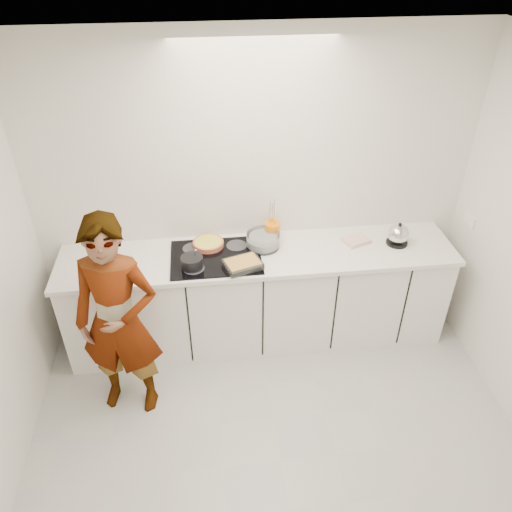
{
  "coord_description": "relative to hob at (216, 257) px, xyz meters",
  "views": [
    {
      "loc": [
        -0.42,
        -2.03,
        3.22
      ],
      "look_at": [
        -0.05,
        1.05,
        1.05
      ],
      "focal_mm": 35.0,
      "sensor_mm": 36.0,
      "label": 1
    }
  ],
  "objects": [
    {
      "name": "kettle",
      "position": [
        1.52,
        0.03,
        0.08
      ],
      "size": [
        0.22,
        0.22,
        0.2
      ],
      "color": "black",
      "rests_on": "countertop"
    },
    {
      "name": "base_cabinets",
      "position": [
        0.35,
        0.02,
        -0.48
      ],
      "size": [
        3.2,
        0.58,
        0.87
      ],
      "primitive_type": "cube",
      "color": "white",
      "rests_on": "floor"
    },
    {
      "name": "tart_dish",
      "position": [
        -0.05,
        0.16,
        0.03
      ],
      "size": [
        0.29,
        0.29,
        0.04
      ],
      "color": "#BE5E3B",
      "rests_on": "hob"
    },
    {
      "name": "floor",
      "position": [
        0.35,
        -1.26,
        -0.92
      ],
      "size": [
        3.6,
        3.2,
        0.0
      ],
      "primitive_type": "cube",
      "color": "#B1B1AC",
      "rests_on": "ground"
    },
    {
      "name": "countertop",
      "position": [
        0.35,
        0.02,
        -0.03
      ],
      "size": [
        3.24,
        0.64,
        0.04
      ],
      "primitive_type": "cube",
      "color": "white",
      "rests_on": "base_cabinets"
    },
    {
      "name": "hob",
      "position": [
        0.0,
        0.0,
        0.0
      ],
      "size": [
        0.72,
        0.54,
        0.01
      ],
      "primitive_type": "cube",
      "color": "black",
      "rests_on": "countertop"
    },
    {
      "name": "saucepan",
      "position": [
        -0.19,
        -0.12,
        0.06
      ],
      "size": [
        0.22,
        0.22,
        0.16
      ],
      "color": "black",
      "rests_on": "hob"
    },
    {
      "name": "wall_back",
      "position": [
        0.35,
        0.34,
        0.38
      ],
      "size": [
        3.6,
        0.0,
        2.6
      ],
      "primitive_type": "cube",
      "color": "silver",
      "rests_on": "ground"
    },
    {
      "name": "tea_towel",
      "position": [
        1.18,
        0.09,
        0.01
      ],
      "size": [
        0.25,
        0.21,
        0.03
      ],
      "primitive_type": "cube",
      "rotation": [
        0.0,
        0.0,
        0.36
      ],
      "color": "white",
      "rests_on": "countertop"
    },
    {
      "name": "mixing_bowl",
      "position": [
        0.4,
        0.12,
        0.05
      ],
      "size": [
        0.35,
        0.35,
        0.13
      ],
      "color": "silver",
      "rests_on": "countertop"
    },
    {
      "name": "baking_dish",
      "position": [
        0.2,
        -0.17,
        0.04
      ],
      "size": [
        0.33,
        0.28,
        0.05
      ],
      "color": "silver",
      "rests_on": "hob"
    },
    {
      "name": "utensil_crock",
      "position": [
        0.49,
        0.21,
        0.07
      ],
      "size": [
        0.14,
        0.14,
        0.16
      ],
      "primitive_type": "cylinder",
      "rotation": [
        0.0,
        0.0,
        -0.11
      ],
      "color": "orange",
      "rests_on": "countertop"
    },
    {
      "name": "cook",
      "position": [
        -0.72,
        -0.58,
        -0.08
      ],
      "size": [
        0.67,
        0.51,
        1.67
      ],
      "primitive_type": "imported",
      "rotation": [
        0.0,
        0.0,
        -0.19
      ],
      "color": "white",
      "rests_on": "floor"
    },
    {
      "name": "ceiling",
      "position": [
        0.35,
        -1.26,
        1.68
      ],
      "size": [
        3.6,
        3.2,
        0.0
      ],
      "primitive_type": "cube",
      "color": "white",
      "rests_on": "wall_back"
    }
  ]
}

